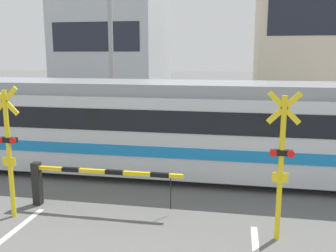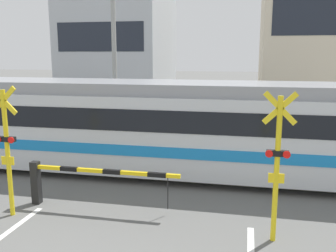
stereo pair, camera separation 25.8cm
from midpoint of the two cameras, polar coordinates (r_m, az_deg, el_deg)
rail_track_near at (r=11.71m, az=0.03°, el=-8.06°), size 50.00×0.10×0.08m
rail_track_far at (r=13.05m, az=1.34°, el=-6.05°), size 50.00×0.10×0.08m
commuter_train at (r=11.91m, az=2.79°, el=0.04°), size 18.24×2.80×2.99m
crossing_barrier_near at (r=9.84m, az=-13.80°, el=-7.60°), size 3.91×0.20×1.13m
crossing_barrier_far at (r=14.97m, az=10.07°, el=-1.06°), size 3.91×0.20×1.13m
crossing_signal_left at (r=9.53m, az=-22.62°, el=-2.78°), size 0.68×0.15×3.15m
crossing_signal_right at (r=7.93m, az=17.20°, el=-5.09°), size 0.68×0.15×3.15m
pedestrian at (r=18.80m, az=7.66°, el=2.04°), size 0.38×0.22×1.69m
building_left_of_street at (r=27.41m, az=-7.02°, el=12.09°), size 6.66×7.58×8.86m
building_right_of_street at (r=26.22m, az=20.12°, el=13.64°), size 5.10×7.58×10.75m
utility_pole_streetside at (r=18.20m, az=-7.80°, el=11.49°), size 0.22×0.22×8.11m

